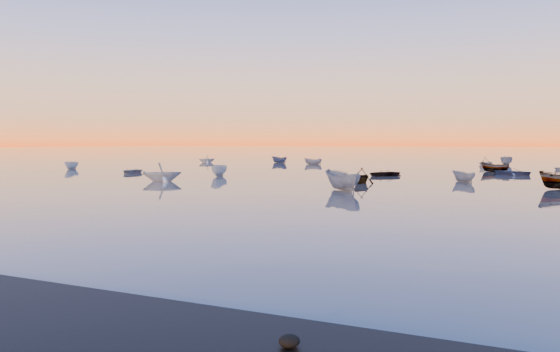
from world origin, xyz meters
The scene contains 4 objects.
ground centered at (0.00, 100.00, 0.00)m, with size 600.00×600.00×0.00m, color #605750.
mud_lobes centered at (0.00, -1.00, 0.01)m, with size 140.00×6.00×0.07m, color black, non-canonical shape.
moored_fleet centered at (0.00, 53.00, 0.00)m, with size 124.00×58.00×1.20m, color silver, non-canonical shape.
boat_near_left centered at (-27.99, 38.27, 0.00)m, with size 3.80×1.58×0.95m, color slate.
Camera 1 is at (15.33, -13.53, 3.82)m, focal length 35.00 mm.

